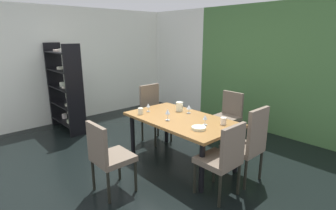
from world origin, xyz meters
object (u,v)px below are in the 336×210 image
object	(u,v)px
chair_left_far	(153,111)
wine_glass_near_window	(205,118)
display_shelf	(65,88)
cup_corner	(223,121)
chair_right_far	(249,142)
pitcher_front	(179,106)
dining_table	(181,123)
chair_head_near	(107,154)
wine_glass_east	(168,112)
cup_south	(141,111)
wine_glass_north	(148,106)
serving_bowl_right	(199,128)
chair_head_far	(228,114)
wine_glass_west	(189,107)
chair_right_near	(223,157)

from	to	relation	value
chair_left_far	wine_glass_near_window	size ratio (longest dim) A/B	7.18
display_shelf	cup_corner	world-z (taller)	display_shelf
chair_right_far	pitcher_front	size ratio (longest dim) A/B	6.96
chair_left_far	cup_corner	xyz separation A→B (m)	(1.57, -0.03, 0.21)
wine_glass_near_window	chair_left_far	bearing A→B (deg)	170.54
dining_table	chair_head_near	distance (m)	1.24
wine_glass_east	chair_left_far	bearing A→B (deg)	152.54
dining_table	cup_south	bearing A→B (deg)	-150.12
wine_glass_north	cup_south	bearing A→B (deg)	-79.15
wine_glass_east	serving_bowl_right	bearing A→B (deg)	4.27
chair_right_far	pitcher_front	xyz separation A→B (m)	(-1.27, -0.02, 0.23)
chair_head_far	wine_glass_north	size ratio (longest dim) A/B	6.75
chair_right_far	serving_bowl_right	xyz separation A→B (m)	(-0.48, -0.43, 0.17)
wine_glass_west	pitcher_front	xyz separation A→B (m)	(-0.19, -0.02, -0.02)
chair_head_far	dining_table	bearing A→B (deg)	91.04
wine_glass_east	wine_glass_near_window	world-z (taller)	wine_glass_east
chair_right_near	wine_glass_near_window	world-z (taller)	chair_right_near
chair_left_far	chair_right_near	distance (m)	2.02
chair_right_far	wine_glass_north	distance (m)	1.65
chair_left_far	pitcher_front	bearing A→B (deg)	88.65
wine_glass_west	wine_glass_near_window	size ratio (longest dim) A/B	0.94
display_shelf	cup_south	xyz separation A→B (m)	(2.06, 0.37, -0.11)
chair_right_near	pitcher_front	bearing A→B (deg)	67.80
chair_right_near	cup_corner	world-z (taller)	chair_right_near
chair_head_far	wine_glass_near_window	bearing A→B (deg)	110.70
dining_table	wine_glass_north	xyz separation A→B (m)	(-0.60, -0.15, 0.18)
chair_head_near	wine_glass_east	xyz separation A→B (m)	(-0.05, 1.03, 0.32)
chair_right_far	display_shelf	distance (m)	3.75
chair_left_far	wine_glass_near_window	xyz separation A→B (m)	(1.41, -0.24, 0.26)
chair_head_near	cup_south	distance (m)	1.10
chair_head_near	serving_bowl_right	bearing A→B (deg)	64.51
dining_table	chair_right_near	bearing A→B (deg)	-15.26
display_shelf	serving_bowl_right	xyz separation A→B (m)	(3.12, 0.53, -0.15)
chair_right_near	wine_glass_north	size ratio (longest dim) A/B	6.99
dining_table	cup_corner	size ratio (longest dim) A/B	16.99
chair_right_far	serving_bowl_right	distance (m)	0.67
wine_glass_north	pitcher_front	bearing A→B (deg)	51.58
chair_head_far	serving_bowl_right	distance (m)	1.52
chair_head_near	wine_glass_near_window	xyz separation A→B (m)	(0.45, 1.27, 0.30)
wine_glass_near_window	wine_glass_north	world-z (taller)	wine_glass_near_window
wine_glass_east	wine_glass_near_window	bearing A→B (deg)	25.71
chair_right_near	pitcher_front	distance (m)	1.39
chair_left_far	wine_glass_north	size ratio (longest dim) A/B	7.65
cup_corner	dining_table	bearing A→B (deg)	-158.80
display_shelf	dining_table	bearing A→B (deg)	14.84
chair_head_far	cup_south	bearing A→B (deg)	70.80
wine_glass_west	cup_corner	bearing A→B (deg)	-3.34
wine_glass_near_window	cup_corner	bearing A→B (deg)	51.47
display_shelf	serving_bowl_right	bearing A→B (deg)	9.58
chair_right_near	wine_glass_east	xyz separation A→B (m)	(-1.04, 0.05, 0.31)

